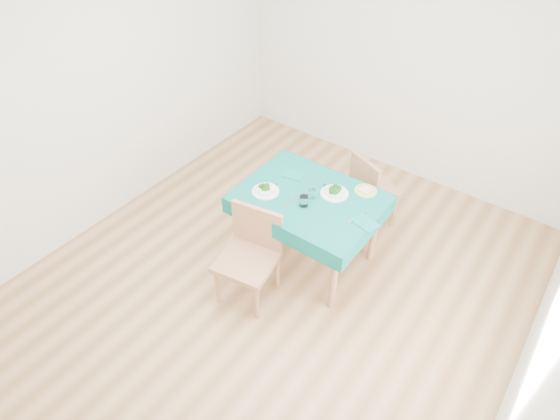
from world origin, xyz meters
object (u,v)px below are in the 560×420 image
Objects in this scene: table at (308,229)px; chair_near at (246,249)px; bowl_near at (266,188)px; chair_far at (376,186)px; bowl_far at (335,191)px; side_plate at (366,191)px.

table is 1.04× the size of chair_near.
chair_far is at bearing 58.29° from bowl_near.
bowl_far is 0.28m from side_plate.
chair_far is 3.98× the size of bowl_far.
chair_near reaches higher than bowl_near.
bowl_far is at bearing -135.82° from side_plate.
chair_far is 1.19m from bowl_near.
side_plate is at bearing 44.18° from bowl_far.
chair_far is (0.42, 1.48, -0.09)m from chair_near.
chair_near reaches higher than bowl_far.
chair_near is 1.16m from side_plate.
side_plate is at bearing 36.92° from bowl_near.
bowl_far reaches higher than side_plate.
bowl_far is (0.50, 0.33, 0.00)m from bowl_near.
chair_near is (-0.16, -0.67, 0.20)m from table.
chair_far reaches higher than side_plate.
side_plate is (0.09, -0.45, 0.28)m from chair_far.
side_plate is (0.35, 0.35, 0.38)m from table.
chair_far reaches higher than bowl_far.
bowl_near is at bearing -153.62° from table.
table is 0.63m from side_plate.
chair_far is 4.06× the size of bowl_near.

